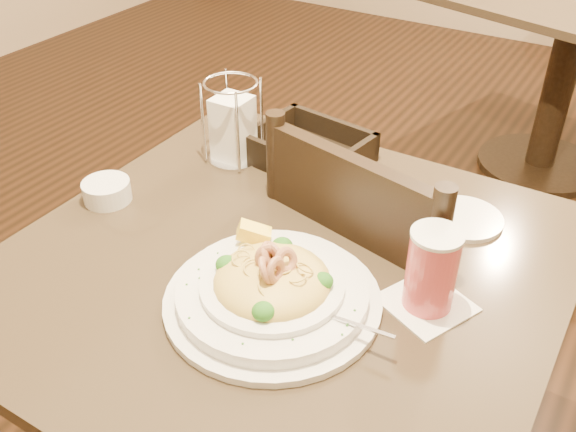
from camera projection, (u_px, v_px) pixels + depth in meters
The scene contains 9 objects.
main_table at pixel (283, 357), 1.23m from camera, with size 0.90×0.90×0.75m.
background_table at pixel (567, 54), 2.53m from camera, with size 1.12×1.12×0.75m.
dining_chair_near at pixel (379, 302), 1.38m from camera, with size 0.50×0.50×0.93m.
pasta_bowl at pixel (272, 288), 0.99m from camera, with size 0.38×0.34×0.11m.
drink_glass at pixel (432, 270), 0.96m from camera, with size 0.16×0.16×0.14m.
bread_basket at pixel (308, 151), 1.36m from camera, with size 0.26×0.22×0.06m.
napkin_caddy at pixel (233, 127), 1.33m from camera, with size 0.11×0.11×0.18m.
side_plate at pixel (464, 218), 1.18m from camera, with size 0.14×0.14×0.01m, color white.
butter_ramekin at pixel (107, 191), 1.23m from camera, with size 0.09×0.09×0.04m, color white.
Camera 1 is at (0.45, -0.72, 1.44)m, focal length 40.00 mm.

